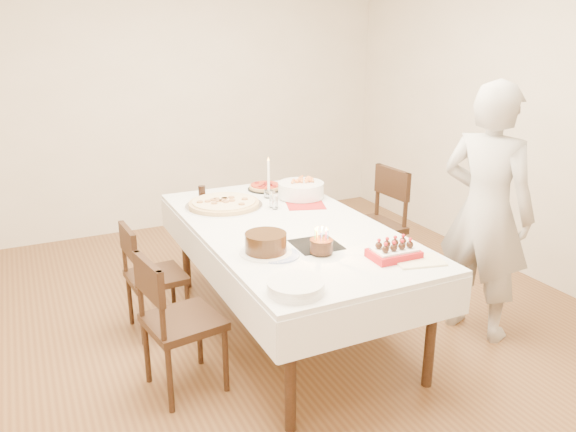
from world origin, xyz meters
name	(u,v)px	position (x,y,z in m)	size (l,w,h in m)	color
floor	(281,331)	(0.00, 0.00, 0.00)	(5.00, 5.00, 0.00)	brown
wall_back	(174,94)	(0.00, 2.50, 1.35)	(4.50, 0.04, 2.70)	beige
wall_right	(543,113)	(2.25, 0.00, 1.35)	(0.04, 5.00, 2.70)	beige
dining_table	(288,278)	(0.06, 0.02, 0.38)	(1.14, 2.14, 0.75)	silver
chair_right_savory	(370,227)	(0.98, 0.42, 0.47)	(0.48, 0.48, 0.94)	#321B10
chair_left_savory	(156,277)	(-0.74, 0.40, 0.39)	(0.40, 0.40, 0.77)	#321B10
chair_left_dessert	(183,322)	(-0.75, -0.33, 0.42)	(0.43, 0.43, 0.84)	#321B10
person	(486,213)	(1.20, -0.55, 0.84)	(0.62, 0.40, 1.69)	#B3AFA9
pizza_white	(224,203)	(-0.17, 0.60, 0.77)	(0.56, 0.56, 0.04)	beige
pizza_pepperoni	(265,187)	(0.27, 0.88, 0.77)	(0.28, 0.28, 0.04)	red
red_placemat	(305,205)	(0.37, 0.38, 0.75)	(0.27, 0.27, 0.01)	#B21E1E
pasta_bowl	(301,190)	(0.42, 0.55, 0.81)	(0.35, 0.35, 0.11)	white
taper_candle	(269,178)	(0.21, 0.66, 0.91)	(0.07, 0.07, 0.31)	white
shaker_pair	(275,201)	(0.13, 0.38, 0.81)	(0.10, 0.10, 0.12)	white
cola_glass	(202,192)	(-0.26, 0.85, 0.80)	(0.05, 0.05, 0.10)	black
layer_cake	(266,243)	(-0.26, -0.35, 0.81)	(0.30, 0.30, 0.12)	black
cake_board	(316,245)	(0.06, -0.36, 0.75)	(0.26, 0.26, 0.01)	black
birthday_cake	(321,240)	(0.02, -0.50, 0.83)	(0.13, 0.13, 0.14)	black
strawberry_box	(394,252)	(0.36, -0.72, 0.78)	(0.27, 0.18, 0.07)	#A41217
box_lid	(419,262)	(0.45, -0.83, 0.75)	(0.26, 0.18, 0.02)	beige
plate_stack	(296,287)	(-0.33, -0.87, 0.78)	(0.28, 0.28, 0.06)	white
china_plate	(278,255)	(-0.21, -0.41, 0.75)	(0.25, 0.25, 0.01)	white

